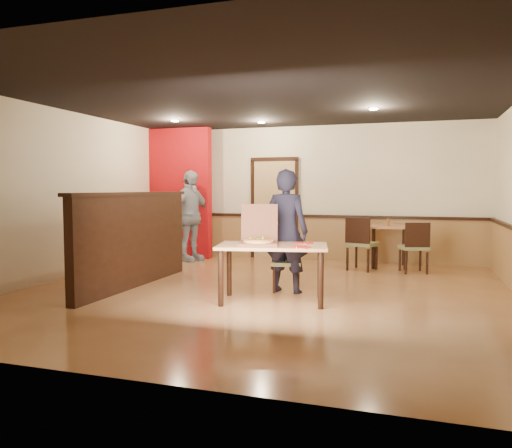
{
  "coord_description": "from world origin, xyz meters",
  "views": [
    {
      "loc": [
        2.09,
        -6.83,
        1.5
      ],
      "look_at": [
        -0.11,
        0.0,
        0.99
      ],
      "focal_mm": 35.0,
      "sensor_mm": 36.0,
      "label": 1
    }
  ],
  "objects": [
    {
      "name": "side_table",
      "position": [
        1.61,
        2.97,
        0.61
      ],
      "size": [
        0.8,
        0.8,
        0.79
      ],
      "rotation": [
        0.0,
        0.0,
        0.08
      ],
      "color": "tan",
      "rests_on": "floor"
    },
    {
      "name": "passerby",
      "position": [
        -2.35,
        2.52,
        0.94
      ],
      "size": [
        0.83,
        1.19,
        1.87
      ],
      "primitive_type": "imported",
      "rotation": [
        0.0,
        0.0,
        1.19
      ],
      "color": "#95969D",
      "rests_on": "floor"
    },
    {
      "name": "back_door",
      "position": [
        -0.8,
        3.46,
        1.05
      ],
      "size": [
        0.9,
        0.06,
        2.1
      ],
      "primitive_type": "cube",
      "color": "tan",
      "rests_on": "wall_back"
    },
    {
      "name": "diner",
      "position": [
        0.32,
        0.1,
        0.89
      ],
      "size": [
        0.69,
        0.5,
        1.77
      ],
      "primitive_type": "imported",
      "rotation": [
        0.0,
        0.0,
        3.02
      ],
      "color": "black",
      "rests_on": "floor"
    },
    {
      "name": "red_accent_panel",
      "position": [
        -2.9,
        3.0,
        1.4
      ],
      "size": [
        1.6,
        0.2,
        2.78
      ],
      "primitive_type": "cube",
      "color": "#AD0C11",
      "rests_on": "floor"
    },
    {
      "name": "napkin_near",
      "position": [
        0.73,
        -0.76,
        0.77
      ],
      "size": [
        0.25,
        0.25,
        0.01
      ],
      "rotation": [
        0.0,
        0.0,
        -0.17
      ],
      "color": "red",
      "rests_on": "main_table"
    },
    {
      "name": "ceiling",
      "position": [
        0.0,
        0.0,
        2.8
      ],
      "size": [
        7.0,
        7.0,
        0.0
      ],
      "primitive_type": "plane",
      "rotation": [
        3.14,
        0.0,
        0.0
      ],
      "color": "black",
      "rests_on": "wall_back"
    },
    {
      "name": "pizza",
      "position": [
        0.13,
        -0.64,
        0.81
      ],
      "size": [
        0.5,
        0.5,
        0.03
      ],
      "primitive_type": "cylinder",
      "rotation": [
        0.0,
        0.0,
        -0.31
      ],
      "color": "#FAA25B",
      "rests_on": "pizza_box"
    },
    {
      "name": "wall_back",
      "position": [
        0.0,
        3.5,
        1.4
      ],
      "size": [
        7.0,
        0.0,
        7.0
      ],
      "primitive_type": "plane",
      "rotation": [
        1.57,
        0.0,
        0.0
      ],
      "color": "beige",
      "rests_on": "floor"
    },
    {
      "name": "side_chair_left",
      "position": [
        1.14,
        2.35,
        0.53
      ],
      "size": [
        0.6,
        0.6,
        0.98
      ],
      "rotation": [
        0.0,
        0.0,
        2.84
      ],
      "color": "olive",
      "rests_on": "floor"
    },
    {
      "name": "napkin_far",
      "position": [
        0.67,
        -0.26,
        0.77
      ],
      "size": [
        0.24,
        0.24,
        0.01
      ],
      "rotation": [
        0.0,
        0.0,
        0.11
      ],
      "color": "red",
      "rests_on": "main_table"
    },
    {
      "name": "condiment",
      "position": [
        1.6,
        2.85,
        0.86
      ],
      "size": [
        0.05,
        0.05,
        0.13
      ],
      "primitive_type": "cylinder",
      "color": "brown",
      "rests_on": "side_table"
    },
    {
      "name": "spot_b",
      "position": [
        -0.8,
        2.5,
        2.78
      ],
      "size": [
        0.14,
        0.14,
        0.02
      ],
      "primitive_type": "cylinder",
      "color": "beige",
      "rests_on": "ceiling"
    },
    {
      "name": "chair_rail_back",
      "position": [
        0.0,
        3.45,
        0.92
      ],
      "size": [
        7.0,
        0.06,
        0.06
      ],
      "primitive_type": "cube",
      "color": "black",
      "rests_on": "wall_back"
    },
    {
      "name": "diner_chair",
      "position": [
        0.29,
        0.24,
        0.46
      ],
      "size": [
        0.49,
        0.49,
        0.84
      ],
      "rotation": [
        0.0,
        0.0,
        0.21
      ],
      "color": "olive",
      "rests_on": "floor"
    },
    {
      "name": "wall_left",
      "position": [
        -3.5,
        0.0,
        1.4
      ],
      "size": [
        0.0,
        7.0,
        7.0
      ],
      "primitive_type": "plane",
      "rotation": [
        1.57,
        0.0,
        1.57
      ],
      "color": "beige",
      "rests_on": "floor"
    },
    {
      "name": "main_table",
      "position": [
        0.3,
        -0.56,
        0.65
      ],
      "size": [
        1.56,
        1.08,
        0.76
      ],
      "rotation": [
        0.0,
        0.0,
        0.2
      ],
      "color": "tan",
      "rests_on": "floor"
    },
    {
      "name": "side_chair_right",
      "position": [
        2.08,
        2.36,
        0.5
      ],
      "size": [
        0.56,
        0.56,
        0.91
      ],
      "rotation": [
        0.0,
        0.0,
        3.45
      ],
      "color": "olive",
      "rests_on": "floor"
    },
    {
      "name": "floor",
      "position": [
        0.0,
        0.0,
        0.0
      ],
      "size": [
        7.0,
        7.0,
        0.0
      ],
      "primitive_type": "plane",
      "color": "#BB7C48",
      "rests_on": "ground"
    },
    {
      "name": "booth_partition",
      "position": [
        -2.0,
        -0.2,
        0.74
      ],
      "size": [
        0.2,
        3.1,
        1.44
      ],
      "color": "black",
      "rests_on": "floor"
    },
    {
      "name": "spot_a",
      "position": [
        -2.3,
        1.8,
        2.78
      ],
      "size": [
        0.14,
        0.14,
        0.02
      ],
      "primitive_type": "cylinder",
      "color": "beige",
      "rests_on": "ceiling"
    },
    {
      "name": "wainscot_back",
      "position": [
        0.0,
        3.47,
        0.45
      ],
      "size": [
        7.0,
        0.04,
        0.9
      ],
      "primitive_type": "cube",
      "color": "olive",
      "rests_on": "floor"
    },
    {
      "name": "spot_c",
      "position": [
        1.4,
        1.5,
        2.78
      ],
      "size": [
        0.14,
        0.14,
        0.02
      ],
      "primitive_type": "cylinder",
      "color": "beige",
      "rests_on": "ceiling"
    },
    {
      "name": "pizza_box",
      "position": [
        0.12,
        -0.59,
        0.83
      ],
      "size": [
        0.63,
        0.69,
        0.52
      ],
      "rotation": [
        0.0,
        0.0,
        0.26
      ],
      "color": "brown",
      "rests_on": "main_table"
    }
  ]
}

